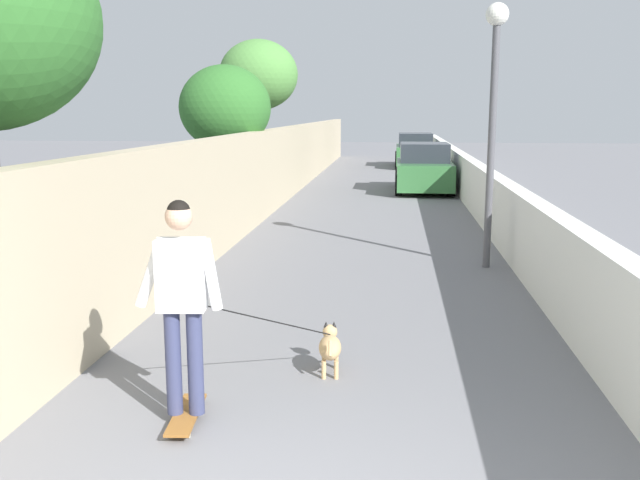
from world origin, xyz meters
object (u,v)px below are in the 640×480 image
object	(u,v)px
tree_left_near	(225,108)
person_skateboarder	(182,290)
tree_left_mid	(259,76)
car_near	(424,169)
dog	(329,346)
car_far	(415,151)
skateboard	(186,415)
lamp_post	(494,89)

from	to	relation	value
tree_left_near	person_skateboarder	xyz separation A→B (m)	(-11.12, -2.33, -1.47)
tree_left_mid	car_near	distance (m)	6.06
dog	tree_left_mid	bearing A→B (deg)	13.33
person_skateboarder	car_far	distance (m)	27.18
skateboard	car_far	bearing A→B (deg)	-5.54
tree_left_near	tree_left_mid	distance (m)	6.10
skateboard	person_skateboarder	size ratio (longest dim) A/B	0.46
car_far	skateboard	bearing A→B (deg)	174.46
skateboard	car_near	bearing A→B (deg)	-8.73
tree_left_mid	car_near	world-z (taller)	tree_left_mid
person_skateboarder	skateboard	bearing A→B (deg)	18.43
tree_left_mid	person_skateboarder	xyz separation A→B (m)	(-17.12, -2.69, -2.50)
person_skateboarder	dog	world-z (taller)	person_skateboarder
dog	tree_left_near	bearing A→B (deg)	19.04
skateboard	dog	distance (m)	1.66
lamp_post	skateboard	world-z (taller)	lamp_post
tree_left_near	skateboard	size ratio (longest dim) A/B	4.44
tree_left_mid	tree_left_near	bearing A→B (deg)	-176.64
car_far	tree_left_near	bearing A→B (deg)	162.73
person_skateboarder	dog	distance (m)	1.85
skateboard	tree_left_mid	bearing A→B (deg)	8.92
lamp_post	car_near	xyz separation A→B (m)	(10.89, 0.60, -2.17)
lamp_post	skateboard	bearing A→B (deg)	152.50
dog	lamp_post	bearing A→B (deg)	-23.43
tree_left_near	skateboard	world-z (taller)	tree_left_near
skateboard	car_near	xyz separation A→B (m)	(17.08, -2.62, 0.65)
tree_left_near	tree_left_mid	xyz separation A→B (m)	(6.00, 0.35, 1.03)
tree_left_near	lamp_post	size ratio (longest dim) A/B	0.86
tree_left_mid	car_near	size ratio (longest dim) A/B	1.25
car_far	person_skateboarder	bearing A→B (deg)	174.46
car_near	dog	bearing A→B (deg)	174.43
car_far	lamp_post	bearing A→B (deg)	-178.35
tree_left_near	lamp_post	xyz separation A→B (m)	(-4.93, -5.55, 0.28)
lamp_post	person_skateboarder	world-z (taller)	lamp_post
tree_left_near	tree_left_mid	bearing A→B (deg)	3.36
car_near	person_skateboarder	bearing A→B (deg)	171.27
tree_left_mid	person_skateboarder	world-z (taller)	tree_left_mid
car_near	car_far	world-z (taller)	same
tree_left_near	car_far	world-z (taller)	tree_left_near
skateboard	dog	xyz separation A→B (m)	(1.24, -1.08, 0.21)
car_near	skateboard	bearing A→B (deg)	171.27
tree_left_near	dog	world-z (taller)	tree_left_near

